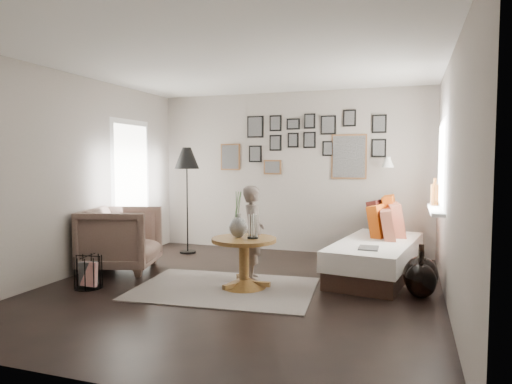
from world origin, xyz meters
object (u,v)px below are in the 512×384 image
(floor_lamp, at_px, (187,162))
(magazine_basket, at_px, (88,272))
(armchair, at_px, (121,239))
(demijohn_small, at_px, (421,280))
(child, at_px, (253,233))
(demijohn_large, at_px, (421,275))
(vase, at_px, (238,223))
(pedestal_table, at_px, (244,265))
(daybed, at_px, (377,251))

(floor_lamp, distance_m, magazine_basket, 2.55)
(armchair, distance_m, demijohn_small, 3.84)
(floor_lamp, relative_size, child, 1.44)
(armchair, height_order, magazine_basket, armchair)
(floor_lamp, xyz_separation_m, demijohn_large, (3.52, -1.24, -1.25))
(magazine_basket, height_order, demijohn_small, demijohn_small)
(vase, bearing_deg, armchair, 171.54)
(demijohn_small, xyz_separation_m, child, (-1.97, 0.13, 0.40))
(floor_lamp, xyz_separation_m, magazine_basket, (-0.16, -2.20, -1.28))
(demijohn_large, bearing_deg, pedestal_table, -168.76)
(vase, bearing_deg, magazine_basket, -160.11)
(pedestal_table, xyz_separation_m, floor_lamp, (-1.57, 1.62, 1.19))
(vase, bearing_deg, demijohn_large, 10.27)
(daybed, bearing_deg, demijohn_large, -46.69)
(demijohn_large, bearing_deg, armchair, -178.52)
(armchair, relative_size, demijohn_small, 1.83)
(magazine_basket, xyz_separation_m, child, (1.71, 0.97, 0.40))
(floor_lamp, bearing_deg, vase, -47.10)
(demijohn_small, height_order, child, child)
(vase, xyz_separation_m, demijohn_small, (2.03, 0.25, -0.56))
(vase, relative_size, magazine_basket, 1.42)
(vase, relative_size, demijohn_large, 0.95)
(magazine_basket, bearing_deg, pedestal_table, 18.44)
(vase, xyz_separation_m, demijohn_large, (2.03, 0.37, -0.54))
(pedestal_table, distance_m, child, 0.51)
(vase, height_order, armchair, vase)
(pedestal_table, relative_size, vase, 1.40)
(demijohn_large, bearing_deg, magazine_basket, -165.31)
(armchair, bearing_deg, demijohn_small, -106.55)
(pedestal_table, relative_size, magazine_basket, 1.99)
(magazine_basket, distance_m, child, 2.01)
(daybed, distance_m, magazine_basket, 3.60)
(pedestal_table, bearing_deg, vase, 165.96)
(daybed, relative_size, armchair, 2.26)
(pedestal_table, bearing_deg, armchair, 171.30)
(daybed, height_order, demijohn_large, daybed)
(vase, relative_size, child, 0.46)
(magazine_basket, relative_size, demijohn_small, 0.74)
(vase, xyz_separation_m, armchair, (-1.80, 0.27, -0.33))
(floor_lamp, bearing_deg, demijohn_large, -19.36)
(demijohn_small, distance_m, child, 2.02)
(pedestal_table, distance_m, magazine_basket, 1.83)
(daybed, bearing_deg, pedestal_table, -131.64)
(demijohn_small, bearing_deg, magazine_basket, -167.07)
(floor_lamp, relative_size, demijohn_small, 3.30)
(vase, distance_m, magazine_basket, 1.85)
(vase, xyz_separation_m, daybed, (1.50, 1.14, -0.45))
(floor_lamp, height_order, magazine_basket, floor_lamp)
(magazine_basket, bearing_deg, vase, 19.89)
(floor_lamp, height_order, demijohn_large, floor_lamp)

